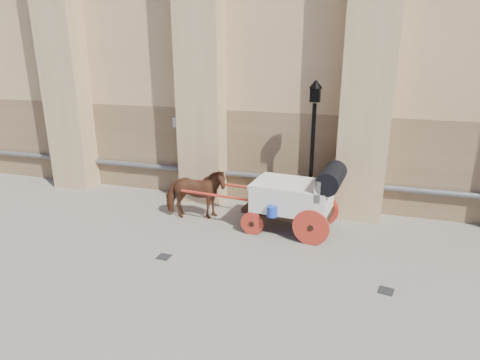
% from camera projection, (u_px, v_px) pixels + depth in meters
% --- Properties ---
extents(ground, '(90.00, 90.00, 0.00)m').
position_uv_depth(ground, '(190.00, 251.00, 10.97)').
color(ground, slate).
rests_on(ground, ground).
extents(horse, '(2.02, 1.26, 1.58)m').
position_uv_depth(horse, '(195.00, 194.00, 12.71)').
color(horse, brown).
rests_on(horse, ground).
extents(carriage, '(4.67, 1.71, 2.00)m').
position_uv_depth(carriage, '(298.00, 195.00, 11.76)').
color(carriage, black).
rests_on(carriage, ground).
extents(street_lamp, '(0.39, 0.39, 4.12)m').
position_uv_depth(street_lamp, '(312.00, 148.00, 12.28)').
color(street_lamp, black).
rests_on(street_lamp, ground).
extents(drain_grate_near, '(0.34, 0.34, 0.01)m').
position_uv_depth(drain_grate_near, '(164.00, 257.00, 10.66)').
color(drain_grate_near, black).
rests_on(drain_grate_near, ground).
extents(drain_grate_far, '(0.38, 0.38, 0.01)m').
position_uv_depth(drain_grate_far, '(386.00, 291.00, 9.23)').
color(drain_grate_far, black).
rests_on(drain_grate_far, ground).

